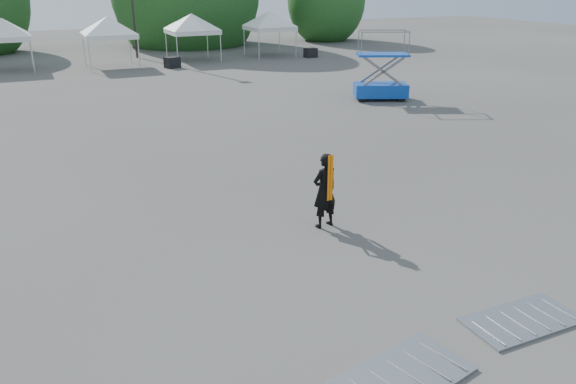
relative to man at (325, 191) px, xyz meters
name	(u,v)px	position (x,y,z in m)	size (l,w,h in m)	color
ground	(261,216)	(-1.15, 1.25, -0.94)	(120.00, 120.00, 0.00)	#474442
tree_far_e	(326,1)	(20.85, 38.25, 2.69)	(3.84, 3.84, 5.84)	#382314
tent_d	(2,22)	(-6.94, 30.19, 2.12)	(4.35, 4.35, 3.88)	silver
tent_e	(108,20)	(-0.62, 29.00, 2.12)	(4.69, 4.69, 3.88)	silver
tent_f	(191,17)	(5.26, 29.68, 2.12)	(4.75, 4.75, 3.88)	silver
tent_g	(269,15)	(11.41, 29.92, 2.12)	(4.60, 4.60, 3.88)	silver
man	(325,191)	(0.00, 0.00, 0.00)	(0.76, 0.57, 1.87)	black
scissor_lift	(382,66)	(9.83, 12.26, 0.74)	(2.89, 2.23, 3.34)	#0C489D
barrier_left	(398,380)	(-1.69, -5.49, -0.90)	(2.59, 1.69, 0.08)	#96999E
barrier_mid	(522,320)	(1.25, -5.10, -0.91)	(2.10, 1.06, 0.07)	#96999E
crate_mid	(172,62)	(3.01, 27.04, -0.58)	(0.93, 0.72, 0.72)	black
crate_east	(311,53)	(13.90, 27.83, -0.60)	(0.88, 0.69, 0.69)	black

